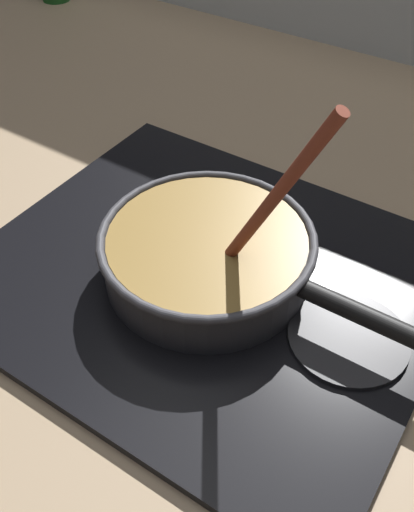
# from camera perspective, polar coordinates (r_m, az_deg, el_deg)

# --- Properties ---
(ground) EXTENTS (2.40, 1.60, 0.04)m
(ground) POSITION_cam_1_polar(r_m,az_deg,el_deg) (0.73, -5.03, -5.32)
(ground) COLOR #9E8466
(hob_plate) EXTENTS (0.56, 0.48, 0.01)m
(hob_plate) POSITION_cam_1_polar(r_m,az_deg,el_deg) (0.73, -0.00, -2.02)
(hob_plate) COLOR black
(hob_plate) RESTS_ON ground
(burner_ring) EXTENTS (0.19, 0.19, 0.01)m
(burner_ring) POSITION_cam_1_polar(r_m,az_deg,el_deg) (0.72, -0.00, -1.47)
(burner_ring) COLOR #592D0C
(burner_ring) RESTS_ON hob_plate
(spare_burner) EXTENTS (0.14, 0.14, 0.01)m
(spare_burner) POSITION_cam_1_polar(r_m,az_deg,el_deg) (0.67, 13.71, -7.82)
(spare_burner) COLOR #262628
(spare_burner) RESTS_ON hob_plate
(cooking_pan) EXTENTS (0.42, 0.26, 0.28)m
(cooking_pan) POSITION_cam_1_polar(r_m,az_deg,el_deg) (0.70, 0.20, 0.24)
(cooking_pan) COLOR #38383D
(cooking_pan) RESTS_ON hob_plate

